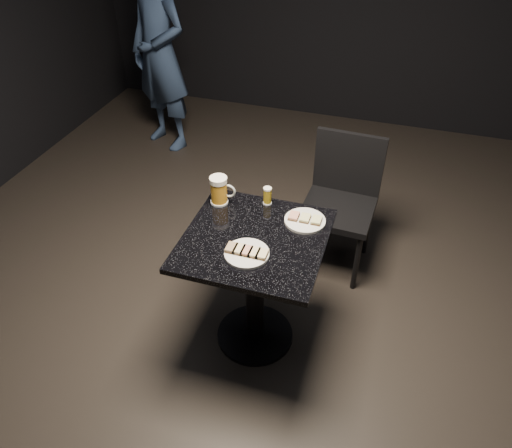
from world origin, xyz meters
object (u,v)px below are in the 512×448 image
object	(u,v)px
patron	(160,54)
plate_large	(247,253)
table	(255,273)
beer_tumbler	(267,196)
beer_mug	(219,190)
plate_small	(305,221)
chair	(341,196)

from	to	relation	value
patron	plate_large	bearing A→B (deg)	-32.05
table	beer_tumbler	bearing A→B (deg)	94.53
plate_large	table	xyz separation A→B (m)	(-0.00, 0.13, -0.25)
beer_mug	patron	bearing A→B (deg)	124.56
patron	table	xyz separation A→B (m)	(1.48, -1.99, -0.34)
table	plate_small	bearing A→B (deg)	43.79
beer_mug	plate_large	bearing A→B (deg)	-52.91
patron	chair	xyz separation A→B (m)	(1.79, -1.15, -0.34)
table	beer_mug	bearing A→B (deg)	139.82
plate_large	beer_tumbler	size ratio (longest dim) A/B	2.20
beer_tumbler	chair	size ratio (longest dim) A/B	0.11
plate_small	beer_mug	bearing A→B (deg)	176.44
plate_large	beer_mug	world-z (taller)	beer_mug
plate_large	beer_mug	distance (m)	0.46
beer_mug	chair	world-z (taller)	beer_mug
plate_small	beer_mug	world-z (taller)	beer_mug
plate_large	plate_small	distance (m)	0.39
plate_small	table	world-z (taller)	plate_small
beer_mug	beer_tumbler	distance (m)	0.26
beer_tumbler	plate_small	bearing A→B (deg)	-23.39
table	chair	xyz separation A→B (m)	(0.31, 0.84, -0.00)
plate_small	table	distance (m)	0.38
plate_large	plate_small	xyz separation A→B (m)	(0.20, 0.33, 0.00)
patron	beer_mug	size ratio (longest dim) A/B	10.70
patron	table	world-z (taller)	patron
plate_large	table	size ratio (longest dim) A/B	0.29
patron	chair	size ratio (longest dim) A/B	1.90
plate_large	beer_mug	bearing A→B (deg)	127.09
beer_mug	chair	bearing A→B (deg)	46.40
plate_small	patron	distance (m)	2.46
beer_mug	chair	size ratio (longest dim) A/B	0.18
plate_large	beer_mug	xyz separation A→B (m)	(-0.27, 0.36, 0.07)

